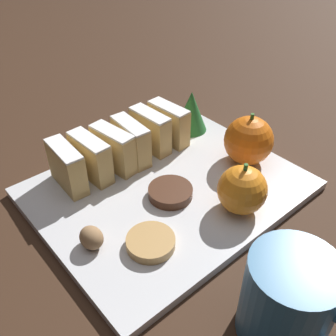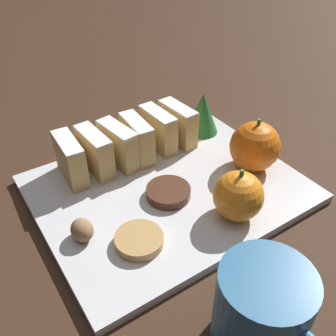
{
  "view_description": "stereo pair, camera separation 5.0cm",
  "coord_description": "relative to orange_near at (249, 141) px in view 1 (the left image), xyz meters",
  "views": [
    {
      "loc": [
        0.3,
        -0.26,
        0.34
      ],
      "look_at": [
        0.0,
        0.0,
        0.04
      ],
      "focal_mm": 40.0,
      "sensor_mm": 36.0,
      "label": 1
    },
    {
      "loc": [
        0.33,
        -0.22,
        0.34
      ],
      "look_at": [
        0.0,
        0.0,
        0.04
      ],
      "focal_mm": 40.0,
      "sensor_mm": 36.0,
      "label": 2
    }
  ],
  "objects": [
    {
      "name": "orange_far",
      "position": [
        0.06,
        -0.09,
        -0.0
      ],
      "size": [
        0.06,
        0.06,
        0.07
      ],
      "color": "orange",
      "rests_on": "serving_platter"
    },
    {
      "name": "stollen_slice_fourth",
      "position": [
        -0.12,
        -0.12,
        -0.0
      ],
      "size": [
        0.07,
        0.03,
        0.06
      ],
      "color": "tan",
      "rests_on": "serving_platter"
    },
    {
      "name": "orange_near",
      "position": [
        0.0,
        0.0,
        0.0
      ],
      "size": [
        0.07,
        0.07,
        0.08
      ],
      "color": "orange",
      "rests_on": "serving_platter"
    },
    {
      "name": "chocolate_cookie",
      "position": [
        -0.01,
        -0.14,
        -0.03
      ],
      "size": [
        0.06,
        0.06,
        0.01
      ],
      "color": "#472819",
      "rests_on": "serving_platter"
    },
    {
      "name": "stollen_slice_fifth",
      "position": [
        -0.12,
        -0.09,
        -0.0
      ],
      "size": [
        0.07,
        0.03,
        0.06
      ],
      "color": "tan",
      "rests_on": "serving_platter"
    },
    {
      "name": "serving_platter",
      "position": [
        -0.03,
        -0.13,
        -0.04
      ],
      "size": [
        0.28,
        0.35,
        0.01
      ],
      "color": "silver",
      "rests_on": "ground_plane"
    },
    {
      "name": "coffee_mug",
      "position": [
        0.19,
        -0.18,
        -0.0
      ],
      "size": [
        0.11,
        0.08,
        0.09
      ],
      "color": "#2D6693",
      "rests_on": "ground_plane"
    },
    {
      "name": "walnut",
      "position": [
        -0.01,
        -0.26,
        -0.02
      ],
      "size": [
        0.03,
        0.03,
        0.03
      ],
      "color": "#8E6B47",
      "rests_on": "serving_platter"
    },
    {
      "name": "stollen_slice_third",
      "position": [
        -0.12,
        -0.16,
        -0.0
      ],
      "size": [
        0.07,
        0.03,
        0.06
      ],
      "color": "tan",
      "rests_on": "serving_platter"
    },
    {
      "name": "evergreen_sprig",
      "position": [
        -0.12,
        -0.0,
        -0.0
      ],
      "size": [
        0.05,
        0.05,
        0.07
      ],
      "color": "#23662D",
      "rests_on": "serving_platter"
    },
    {
      "name": "stollen_slice_sixth",
      "position": [
        -0.12,
        -0.05,
        -0.0
      ],
      "size": [
        0.07,
        0.03,
        0.06
      ],
      "color": "tan",
      "rests_on": "serving_platter"
    },
    {
      "name": "stollen_slice_front",
      "position": [
        -0.12,
        -0.23,
        -0.0
      ],
      "size": [
        0.07,
        0.03,
        0.06
      ],
      "color": "tan",
      "rests_on": "serving_platter"
    },
    {
      "name": "stollen_slice_second",
      "position": [
        -0.12,
        -0.19,
        -0.0
      ],
      "size": [
        0.07,
        0.03,
        0.06
      ],
      "color": "tan",
      "rests_on": "serving_platter"
    },
    {
      "name": "ground_plane",
      "position": [
        -0.03,
        -0.13,
        -0.05
      ],
      "size": [
        6.0,
        6.0,
        0.0
      ],
      "primitive_type": "plane",
      "color": "#382316"
    },
    {
      "name": "gingerbread_cookie",
      "position": [
        0.04,
        -0.21,
        -0.03
      ],
      "size": [
        0.06,
        0.06,
        0.01
      ],
      "color": "tan",
      "rests_on": "serving_platter"
    }
  ]
}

